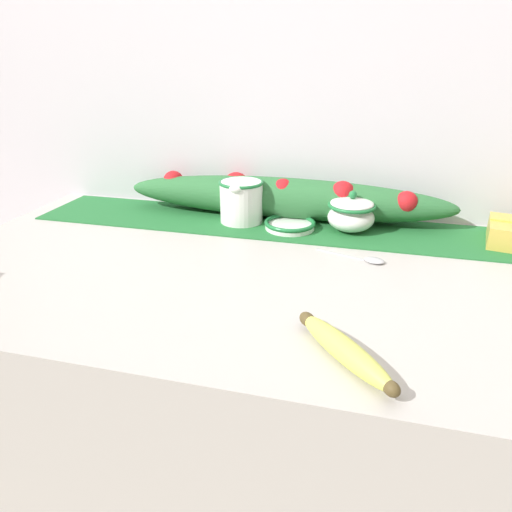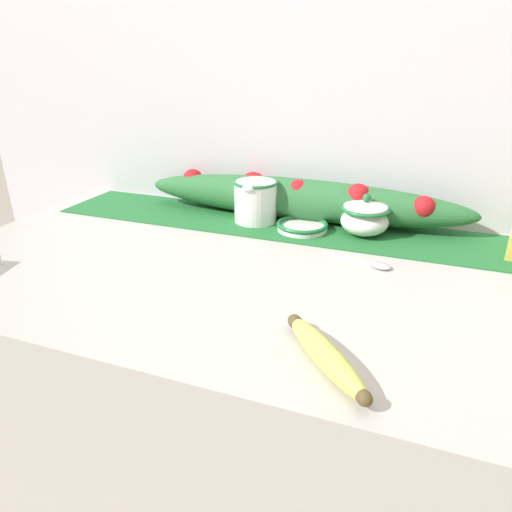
{
  "view_description": "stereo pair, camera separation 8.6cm",
  "coord_description": "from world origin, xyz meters",
  "views": [
    {
      "loc": [
        0.22,
        -0.83,
        1.27
      ],
      "look_at": [
        0.02,
        -0.06,
        0.92
      ],
      "focal_mm": 32.0,
      "sensor_mm": 36.0,
      "label": 1
    },
    {
      "loc": [
        0.3,
        -0.8,
        1.27
      ],
      "look_at": [
        0.02,
        -0.06,
        0.92
      ],
      "focal_mm": 32.0,
      "sensor_mm": 36.0,
      "label": 2
    }
  ],
  "objects": [
    {
      "name": "spoon",
      "position": [
        0.23,
        0.08,
        0.88
      ],
      "size": [
        0.15,
        0.06,
        0.01
      ],
      "rotation": [
        0.0,
        0.0,
        -0.31
      ],
      "color": "#B7B7BC",
      "rests_on": "countertop"
    },
    {
      "name": "table_runner",
      "position": [
        0.0,
        0.26,
        0.88
      ],
      "size": [
        1.28,
        0.23,
        0.0
      ],
      "primitive_type": "cube",
      "color": "#236B33",
      "rests_on": "countertop"
    },
    {
      "name": "sugar_bowl",
      "position": [
        0.18,
        0.26,
        0.92
      ],
      "size": [
        0.12,
        0.12,
        0.1
      ],
      "color": "white",
      "rests_on": "countertop"
    },
    {
      "name": "cream_pitcher",
      "position": [
        -0.1,
        0.26,
        0.94
      ],
      "size": [
        0.12,
        0.13,
        0.11
      ],
      "color": "white",
      "rests_on": "countertop"
    },
    {
      "name": "countertop",
      "position": [
        0.0,
        0.0,
        0.44
      ],
      "size": [
        1.39,
        0.76,
        0.87
      ],
      "primitive_type": "cube",
      "color": "#B7B2AD",
      "rests_on": "ground_plane"
    },
    {
      "name": "poinsettia_garland",
      "position": [
        -0.0,
        0.32,
        0.93
      ],
      "size": [
        0.87,
        0.12,
        0.11
      ],
      "color": "#2D6B38",
      "rests_on": "countertop"
    },
    {
      "name": "small_dish",
      "position": [
        0.03,
        0.23,
        0.89
      ],
      "size": [
        0.13,
        0.13,
        0.02
      ],
      "color": "white",
      "rests_on": "countertop"
    },
    {
      "name": "banana",
      "position": [
        0.2,
        -0.28,
        0.89
      ],
      "size": [
        0.16,
        0.17,
        0.04
      ],
      "rotation": [
        0.0,
        0.0,
        -0.83
      ],
      "color": "#CCD156",
      "rests_on": "countertop"
    },
    {
      "name": "back_wall",
      "position": [
        0.0,
        0.4,
        1.2
      ],
      "size": [
        2.19,
        0.04,
        2.4
      ],
      "primitive_type": "cube",
      "color": "silver",
      "rests_on": "ground_plane"
    }
  ]
}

